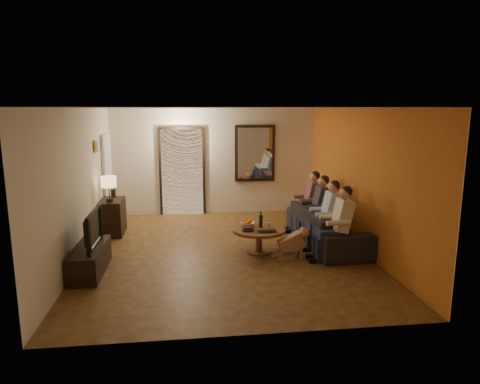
{
  "coord_description": "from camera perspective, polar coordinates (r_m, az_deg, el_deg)",
  "views": [
    {
      "loc": [
        -0.66,
        -7.51,
        2.58
      ],
      "look_at": [
        0.3,
        0.3,
        1.05
      ],
      "focal_mm": 32.0,
      "sensor_mm": 36.0,
      "label": 1
    }
  ],
  "objects": [
    {
      "name": "dog",
      "position": [
        7.59,
        6.87,
        -6.72
      ],
      "size": [
        0.58,
        0.28,
        0.56
      ],
      "primitive_type": null,
      "rotation": [
        0.0,
        0.0,
        0.08
      ],
      "color": "#A9734E",
      "rests_on": "floor"
    },
    {
      "name": "wine_bottle",
      "position": [
        7.83,
        2.8,
        -3.61
      ],
      "size": [
        0.07,
        0.07,
        0.31
      ],
      "primitive_type": null,
      "color": "black",
      "rests_on": "coffee_table"
    },
    {
      "name": "framed_art",
      "position": [
        9.02,
        -18.66,
        5.79
      ],
      "size": [
        0.03,
        0.28,
        0.24
      ],
      "primitive_type": "cube",
      "color": "#B28C33",
      "rests_on": "left_wall"
    },
    {
      "name": "book_stack",
      "position": [
        7.63,
        1.04,
        -4.93
      ],
      "size": [
        0.2,
        0.15,
        0.07
      ],
      "primitive_type": null,
      "color": "black",
      "rests_on": "coffee_table"
    },
    {
      "name": "table_lamp",
      "position": [
        9.01,
        -17.06,
        0.39
      ],
      "size": [
        0.3,
        0.3,
        0.54
      ],
      "primitive_type": null,
      "color": "beige",
      "rests_on": "dresser"
    },
    {
      "name": "person_b",
      "position": [
        8.09,
        11.55,
        -3.4
      ],
      "size": [
        0.6,
        0.4,
        1.2
      ],
      "primitive_type": null,
      "color": "tan",
      "rests_on": "sofa"
    },
    {
      "name": "laptop",
      "position": [
        7.52,
        3.66,
        -5.37
      ],
      "size": [
        0.33,
        0.22,
        0.03
      ],
      "primitive_type": "imported",
      "rotation": [
        0.0,
        0.0,
        -0.01
      ],
      "color": "black",
      "rests_on": "coffee_table"
    },
    {
      "name": "bowl",
      "position": [
        7.95,
        1.0,
        -4.31
      ],
      "size": [
        0.26,
        0.26,
        0.06
      ],
      "primitive_type": "imported",
      "color": "white",
      "rests_on": "coffee_table"
    },
    {
      "name": "sofa",
      "position": [
        8.46,
        11.49,
        -4.53
      ],
      "size": [
        2.42,
        1.04,
        0.7
      ],
      "primitive_type": "imported",
      "rotation": [
        0.0,
        0.0,
        1.62
      ],
      "color": "black",
      "rests_on": "floor"
    },
    {
      "name": "door_trim",
      "position": [
        10.59,
        -7.71,
        2.6
      ],
      "size": [
        1.12,
        0.04,
        2.22
      ],
      "primitive_type": "cube",
      "color": "black",
      "rests_on": "floor"
    },
    {
      "name": "oranges",
      "position": [
        7.93,
        1.01,
        -3.83
      ],
      "size": [
        0.2,
        0.2,
        0.08
      ],
      "primitive_type": null,
      "color": "orange",
      "rests_on": "bowl"
    },
    {
      "name": "right_wall",
      "position": [
        8.25,
        15.62,
        1.67
      ],
      "size": [
        0.02,
        6.0,
        2.6
      ],
      "primitive_type": "cube",
      "color": "beige",
      "rests_on": "floor"
    },
    {
      "name": "person_a",
      "position": [
        7.54,
        12.99,
        -4.51
      ],
      "size": [
        0.6,
        0.4,
        1.2
      ],
      "primitive_type": null,
      "color": "tan",
      "rests_on": "sofa"
    },
    {
      "name": "fridge_glimpse",
      "position": [
        10.63,
        -6.34,
        1.84
      ],
      "size": [
        0.45,
        0.03,
        1.7
      ],
      "primitive_type": "cube",
      "color": "silver",
      "rests_on": "floor"
    },
    {
      "name": "dresser",
      "position": [
        9.35,
        -16.62,
        -3.18
      ],
      "size": [
        0.45,
        0.82,
        0.73
      ],
      "primitive_type": "cube",
      "color": "black",
      "rests_on": "floor"
    },
    {
      "name": "ceiling",
      "position": [
        7.54,
        -2.02,
        11.15
      ],
      "size": [
        5.0,
        6.0,
        0.01
      ],
      "primitive_type": "cube",
      "color": "white",
      "rests_on": "back_wall"
    },
    {
      "name": "front_wall",
      "position": [
        4.73,
        1.29,
        -4.69
      ],
      "size": [
        5.0,
        0.02,
        2.6
      ],
      "primitive_type": "cube",
      "color": "beige",
      "rests_on": "floor"
    },
    {
      "name": "wine_glass",
      "position": [
        7.84,
        3.79,
        -4.41
      ],
      "size": [
        0.06,
        0.06,
        0.1
      ],
      "primitive_type": "cylinder",
      "color": "silver",
      "rests_on": "coffee_table"
    },
    {
      "name": "tv_stand",
      "position": [
        7.31,
        -19.37,
        -8.51
      ],
      "size": [
        0.45,
        1.29,
        0.43
      ],
      "primitive_type": "cube",
      "color": "black",
      "rests_on": "floor"
    },
    {
      "name": "orange_accent",
      "position": [
        8.24,
        15.56,
        1.67
      ],
      "size": [
        0.01,
        6.0,
        2.6
      ],
      "primitive_type": "cube",
      "color": "#C04E20",
      "rests_on": "right_wall"
    },
    {
      "name": "back_wall",
      "position": [
        10.61,
        -3.4,
        4.06
      ],
      "size": [
        5.0,
        0.02,
        2.6
      ],
      "primitive_type": "cube",
      "color": "beige",
      "rests_on": "floor"
    },
    {
      "name": "mirror_glass",
      "position": [
        10.63,
        2.02,
        5.17
      ],
      "size": [
        0.86,
        0.02,
        1.26
      ],
      "primitive_type": "cube",
      "color": "white",
      "rests_on": "back_wall"
    },
    {
      "name": "person_d",
      "position": [
        9.2,
        9.2,
        -1.57
      ],
      "size": [
        0.6,
        0.4,
        1.2
      ],
      "primitive_type": null,
      "color": "tan",
      "rests_on": "sofa"
    },
    {
      "name": "art_canvas",
      "position": [
        9.02,
        -18.56,
        5.79
      ],
      "size": [
        0.01,
        0.22,
        0.18
      ],
      "primitive_type": "cube",
      "color": "brown",
      "rests_on": "left_wall"
    },
    {
      "name": "kitchen_doorway",
      "position": [
        10.6,
        -7.71,
        2.61
      ],
      "size": [
        1.0,
        0.06,
        2.1
      ],
      "primitive_type": "cube",
      "color": "#FFE0A5",
      "rests_on": "floor"
    },
    {
      "name": "flower_vase",
      "position": [
        9.44,
        -16.6,
        0.58
      ],
      "size": [
        0.14,
        0.14,
        0.44
      ],
      "primitive_type": null,
      "color": "red",
      "rests_on": "dresser"
    },
    {
      "name": "left_wall",
      "position": [
        7.84,
        -20.49,
        0.9
      ],
      "size": [
        0.02,
        6.0,
        2.6
      ],
      "primitive_type": "cube",
      "color": "beige",
      "rests_on": "floor"
    },
    {
      "name": "tv",
      "position": [
        7.17,
        -19.63,
        -4.67
      ],
      "size": [
        1.01,
        0.13,
        0.58
      ],
      "primitive_type": "imported",
      "rotation": [
        0.0,
        0.0,
        1.57
      ],
      "color": "black",
      "rests_on": "tv_stand"
    },
    {
      "name": "person_c",
      "position": [
        8.64,
        10.3,
        -2.42
      ],
      "size": [
        0.6,
        0.4,
        1.2
      ],
      "primitive_type": null,
      "color": "tan",
      "rests_on": "sofa"
    },
    {
      "name": "white_door",
      "position": [
        10.09,
        -17.2,
        1.62
      ],
      "size": [
        0.06,
        0.85,
        2.04
      ],
      "primitive_type": "cube",
      "color": "white",
      "rests_on": "floor"
    },
    {
      "name": "floor",
      "position": [
        7.97,
        -1.9,
        -7.9
      ],
      "size": [
        5.0,
        6.0,
        0.01
      ],
      "primitive_type": "cube",
      "color": "#452412",
      "rests_on": "ground"
    },
    {
      "name": "mirror_frame",
      "position": [
        10.66,
        1.99,
        5.18
      ],
      "size": [
        1.0,
        0.05,
        1.4
      ],
      "primitive_type": "cube",
      "color": "black",
      "rests_on": "back_wall"
    },
    {
      "name": "coffee_table",
      "position": [
        7.84,
        2.53,
        -6.5
      ],
      "size": [
        1.21,
        1.21,
        0.45
      ],
      "primitive_type": "cylinder",
      "rotation": [
        0.0,
        0.0,
        0.32
      ],
      "color": "brown",
      "rests_on": "floor"
    }
  ]
}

